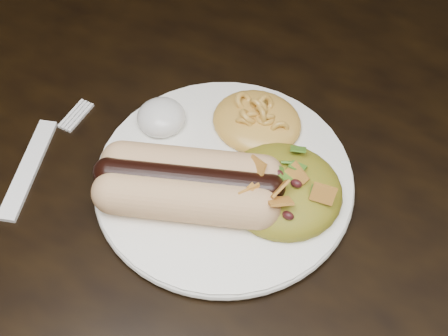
% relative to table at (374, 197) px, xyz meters
% --- Properties ---
extents(table, '(1.60, 0.90, 0.75)m').
position_rel_table_xyz_m(table, '(0.00, 0.00, 0.00)').
color(table, black).
rests_on(table, floor).
extents(plate, '(0.21, 0.21, 0.01)m').
position_rel_table_xyz_m(plate, '(-0.11, -0.11, 0.10)').
color(plate, white).
rests_on(plate, table).
extents(hotdog, '(0.12, 0.10, 0.03)m').
position_rel_table_xyz_m(hotdog, '(-0.12, -0.14, 0.12)').
color(hotdog, tan).
rests_on(hotdog, plate).
extents(mac_and_cheese, '(0.09, 0.08, 0.03)m').
position_rel_table_xyz_m(mac_and_cheese, '(-0.11, -0.05, 0.12)').
color(mac_and_cheese, gold).
rests_on(mac_and_cheese, plate).
extents(sour_cream, '(0.05, 0.05, 0.02)m').
position_rel_table_xyz_m(sour_cream, '(-0.18, -0.09, 0.12)').
color(sour_cream, silver).
rests_on(sour_cream, plate).
extents(taco_salad, '(0.09, 0.09, 0.04)m').
position_rel_table_xyz_m(taco_salad, '(-0.06, -0.11, 0.12)').
color(taco_salad, '#A86A0F').
rests_on(taco_salad, plate).
extents(fork, '(0.06, 0.14, 0.00)m').
position_rel_table_xyz_m(fork, '(-0.25, -0.17, 0.09)').
color(fork, white).
rests_on(fork, table).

